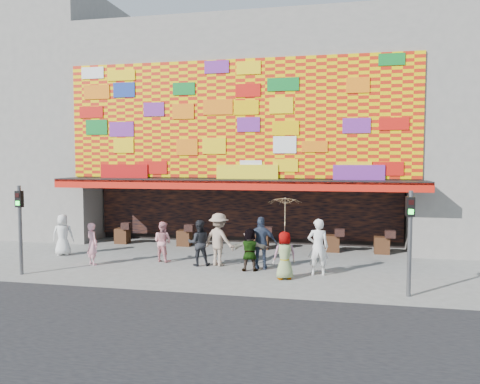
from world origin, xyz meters
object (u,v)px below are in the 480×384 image
(ped_b, at_px, (92,244))
(ped_h, at_px, (318,247))
(ped_d, at_px, (219,239))
(signal_right, at_px, (410,231))
(ped_a, at_px, (63,235))
(ped_i, at_px, (163,241))
(ped_e, at_px, (261,243))
(ped_g, at_px, (285,255))
(signal_left, at_px, (20,220))
(parasol, at_px, (285,212))
(ped_c, at_px, (199,243))
(ped_f, at_px, (250,249))

(ped_b, xyz_separation_m, ped_h, (8.17, 0.14, 0.18))
(ped_d, bearing_deg, signal_right, -179.16)
(ped_a, xyz_separation_m, ped_i, (4.36, -0.25, -0.07))
(ped_e, bearing_deg, ped_g, 125.89)
(signal_left, distance_m, ped_h, 10.01)
(ped_g, relative_size, ped_h, 0.82)
(ped_i, bearing_deg, signal_right, 178.61)
(ped_d, bearing_deg, parasol, 174.46)
(ped_g, bearing_deg, ped_h, -168.78)
(ped_e, xyz_separation_m, parasol, (0.95, -1.17, 1.26))
(signal_right, xyz_separation_m, ped_b, (-10.79, 1.81, -1.09))
(ped_c, relative_size, ped_i, 1.10)
(ped_d, height_order, ped_f, ped_d)
(signal_right, bearing_deg, ped_h, 143.35)
(ped_f, bearing_deg, ped_a, -16.35)
(ped_d, bearing_deg, ped_e, -165.54)
(ped_h, distance_m, ped_i, 5.93)
(ped_d, bearing_deg, ped_g, 174.46)
(ped_f, distance_m, ped_h, 2.35)
(signal_right, height_order, parasol, signal_right)
(signal_right, height_order, ped_f, signal_right)
(ped_g, bearing_deg, signal_left, -17.24)
(ped_a, height_order, ped_e, ped_e)
(ped_c, relative_size, ped_d, 0.87)
(signal_right, distance_m, ped_h, 3.39)
(ped_a, distance_m, parasol, 9.48)
(signal_left, xyz_separation_m, ped_i, (3.93, 2.88, -1.10))
(ped_a, bearing_deg, parasol, 146.74)
(ped_b, bearing_deg, ped_f, -143.91)
(ped_e, distance_m, ped_h, 2.02)
(ped_h, bearing_deg, signal_left, 4.40)
(ped_c, bearing_deg, ped_d, 173.12)
(ped_d, xyz_separation_m, ped_g, (2.56, -1.44, -0.18))
(signal_left, bearing_deg, ped_h, 11.27)
(ped_b, height_order, ped_d, ped_d)
(ped_i, relative_size, parasol, 0.79)
(ped_g, height_order, ped_h, ped_h)
(ped_d, bearing_deg, ped_a, 19.51)
(ped_g, distance_m, ped_i, 5.11)
(ped_c, xyz_separation_m, ped_f, (1.96, -0.42, -0.08))
(signal_right, distance_m, ped_a, 13.25)
(signal_left, xyz_separation_m, parasol, (8.75, 1.19, 0.33))
(signal_left, xyz_separation_m, ped_h, (9.78, 1.95, -0.91))
(ped_f, distance_m, ped_g, 1.58)
(ped_c, relative_size, ped_f, 1.11)
(signal_left, distance_m, ped_i, 4.99)
(ped_a, relative_size, ped_i, 1.09)
(ped_b, relative_size, ped_e, 0.83)
(signal_left, height_order, ped_d, signal_left)
(ped_d, xyz_separation_m, ped_i, (-2.26, 0.25, -0.20))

